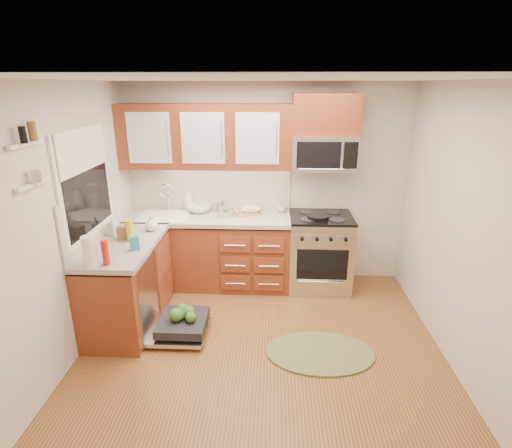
{
  "coord_description": "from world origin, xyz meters",
  "views": [
    {
      "loc": [
        0.09,
        -3.2,
        2.46
      ],
      "look_at": [
        -0.09,
        0.85,
        1.04
      ],
      "focal_mm": 28.0,
      "sensor_mm": 36.0,
      "label": 1
    }
  ],
  "objects_px": {
    "upper_cabinets": "(205,137)",
    "microwave": "(324,153)",
    "sink": "(165,225)",
    "range": "(319,252)",
    "stock_pot": "(226,212)",
    "cup": "(282,209)",
    "bowl_b": "(199,208)",
    "bowl_a": "(251,210)",
    "rug": "(320,353)",
    "skillet": "(318,217)",
    "cutting_board": "(248,213)",
    "dishwasher": "(179,326)",
    "paper_towel_roll": "(90,251)"
  },
  "relations": [
    {
      "from": "range",
      "to": "stock_pot",
      "type": "xyz_separation_m",
      "value": [
        -1.17,
        0.01,
        0.51
      ]
    },
    {
      "from": "dishwasher",
      "to": "cutting_board",
      "type": "distance_m",
      "value": 1.64
    },
    {
      "from": "range",
      "to": "dishwasher",
      "type": "xyz_separation_m",
      "value": [
        -1.54,
        -1.13,
        -0.38
      ]
    },
    {
      "from": "microwave",
      "to": "paper_towel_roll",
      "type": "height_order",
      "value": "microwave"
    },
    {
      "from": "range",
      "to": "microwave",
      "type": "bearing_deg",
      "value": 90.0
    },
    {
      "from": "microwave",
      "to": "bowl_a",
      "type": "height_order",
      "value": "microwave"
    },
    {
      "from": "skillet",
      "to": "stock_pot",
      "type": "distance_m",
      "value": 1.12
    },
    {
      "from": "cutting_board",
      "to": "bowl_b",
      "type": "relative_size",
      "value": 1.02
    },
    {
      "from": "stock_pot",
      "to": "cup",
      "type": "distance_m",
      "value": 0.72
    },
    {
      "from": "sink",
      "to": "skillet",
      "type": "height_order",
      "value": "skillet"
    },
    {
      "from": "upper_cabinets",
      "to": "cutting_board",
      "type": "distance_m",
      "value": 1.07
    },
    {
      "from": "range",
      "to": "stock_pot",
      "type": "bearing_deg",
      "value": 179.38
    },
    {
      "from": "range",
      "to": "rug",
      "type": "bearing_deg",
      "value": -94.7
    },
    {
      "from": "paper_towel_roll",
      "to": "bowl_b",
      "type": "height_order",
      "value": "paper_towel_roll"
    },
    {
      "from": "paper_towel_roll",
      "to": "bowl_b",
      "type": "relative_size",
      "value": 0.9
    },
    {
      "from": "upper_cabinets",
      "to": "microwave",
      "type": "relative_size",
      "value": 2.7
    },
    {
      "from": "microwave",
      "to": "sink",
      "type": "distance_m",
      "value": 2.13
    },
    {
      "from": "upper_cabinets",
      "to": "range",
      "type": "height_order",
      "value": "upper_cabinets"
    },
    {
      "from": "bowl_b",
      "to": "paper_towel_roll",
      "type": "bearing_deg",
      "value": -112.75
    },
    {
      "from": "bowl_a",
      "to": "cup",
      "type": "bearing_deg",
      "value": 7.32
    },
    {
      "from": "bowl_a",
      "to": "cup",
      "type": "xyz_separation_m",
      "value": [
        0.39,
        0.05,
        0.01
      ]
    },
    {
      "from": "upper_cabinets",
      "to": "cup",
      "type": "relative_size",
      "value": 19.07
    },
    {
      "from": "paper_towel_roll",
      "to": "bowl_a",
      "type": "height_order",
      "value": "paper_towel_roll"
    },
    {
      "from": "dishwasher",
      "to": "skillet",
      "type": "xyz_separation_m",
      "value": [
        1.48,
        1.01,
        0.87
      ]
    },
    {
      "from": "upper_cabinets",
      "to": "sink",
      "type": "bearing_deg",
      "value": -163.55
    },
    {
      "from": "range",
      "to": "dishwasher",
      "type": "distance_m",
      "value": 1.95
    },
    {
      "from": "dishwasher",
      "to": "cup",
      "type": "xyz_separation_m",
      "value": [
        1.06,
        1.35,
        0.87
      ]
    },
    {
      "from": "cup",
      "to": "sink",
      "type": "bearing_deg",
      "value": -170.99
    },
    {
      "from": "microwave",
      "to": "stock_pot",
      "type": "distance_m",
      "value": 1.37
    },
    {
      "from": "sink",
      "to": "skillet",
      "type": "xyz_separation_m",
      "value": [
        1.87,
        -0.11,
        0.17
      ]
    },
    {
      "from": "dishwasher",
      "to": "stock_pot",
      "type": "distance_m",
      "value": 1.49
    },
    {
      "from": "dishwasher",
      "to": "cutting_board",
      "type": "height_order",
      "value": "cutting_board"
    },
    {
      "from": "upper_cabinets",
      "to": "rug",
      "type": "xyz_separation_m",
      "value": [
        1.29,
        -1.53,
        -1.86
      ]
    },
    {
      "from": "skillet",
      "to": "cutting_board",
      "type": "bearing_deg",
      "value": 164.33
    },
    {
      "from": "stock_pot",
      "to": "cup",
      "type": "relative_size",
      "value": 1.78
    },
    {
      "from": "bowl_b",
      "to": "cup",
      "type": "distance_m",
      "value": 1.05
    },
    {
      "from": "microwave",
      "to": "cutting_board",
      "type": "relative_size",
      "value": 2.44
    },
    {
      "from": "range",
      "to": "skillet",
      "type": "height_order",
      "value": "skillet"
    },
    {
      "from": "skillet",
      "to": "cup",
      "type": "bearing_deg",
      "value": 141.63
    },
    {
      "from": "skillet",
      "to": "cup",
      "type": "height_order",
      "value": "cup"
    },
    {
      "from": "rug",
      "to": "cup",
      "type": "bearing_deg",
      "value": 102.83
    },
    {
      "from": "range",
      "to": "bowl_b",
      "type": "distance_m",
      "value": 1.62
    },
    {
      "from": "range",
      "to": "cup",
      "type": "relative_size",
      "value": 8.84
    },
    {
      "from": "sink",
      "to": "dishwasher",
      "type": "xyz_separation_m",
      "value": [
        0.39,
        -1.12,
        -0.7
      ]
    },
    {
      "from": "upper_cabinets",
      "to": "stock_pot",
      "type": "distance_m",
      "value": 0.93
    },
    {
      "from": "cutting_board",
      "to": "cup",
      "type": "distance_m",
      "value": 0.43
    },
    {
      "from": "dishwasher",
      "to": "cutting_board",
      "type": "xyz_separation_m",
      "value": [
        0.64,
        1.25,
        0.84
      ]
    },
    {
      "from": "paper_towel_roll",
      "to": "stock_pot",
      "type": "bearing_deg",
      "value": 54.61
    },
    {
      "from": "skillet",
      "to": "bowl_b",
      "type": "relative_size",
      "value": 0.84
    },
    {
      "from": "paper_towel_roll",
      "to": "cup",
      "type": "distance_m",
      "value": 2.4
    }
  ]
}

